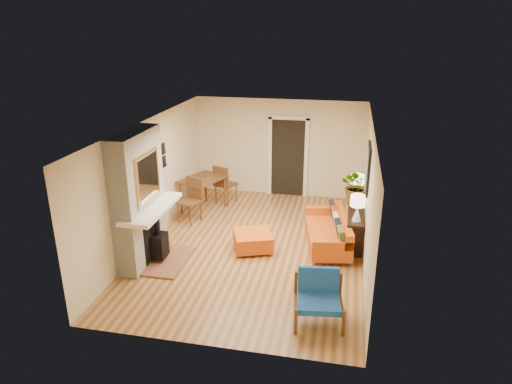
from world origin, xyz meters
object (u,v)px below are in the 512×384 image
lamp_near (358,205)px  houseplant (357,185)px  sofa (331,232)px  lamp_far (357,183)px  console_table (356,215)px  dining_table (206,185)px  ottoman (253,240)px  blue_chair (319,294)px

lamp_near → houseplant: size_ratio=0.66×
sofa → lamp_near: lamp_near is taller
sofa → lamp_near: bearing=-25.9°
sofa → lamp_far: lamp_far is taller
sofa → console_table: size_ratio=1.06×
lamp_near → dining_table: bearing=157.2°
dining_table → lamp_far: lamp_far is taller
ottoman → dining_table: (-1.58, 1.81, 0.46)m
lamp_near → console_table: bearing=90.0°
blue_chair → ottoman: bearing=126.0°
dining_table → houseplant: 3.70m
blue_chair → lamp_near: lamp_near is taller
blue_chair → lamp_near: size_ratio=1.58×
console_table → houseplant: (-0.01, 0.30, 0.56)m
sofa → houseplant: size_ratio=2.40×
blue_chair → lamp_far: (0.56, 3.68, 0.63)m
ottoman → console_table: size_ratio=0.52×
lamp_far → houseplant: size_ratio=0.66×
dining_table → lamp_near: (3.64, -1.53, 0.38)m
blue_chair → dining_table: 4.96m
sofa → dining_table: size_ratio=1.01×
console_table → lamp_far: bearing=90.0°
console_table → houseplant: bearing=91.9°
sofa → houseplant: bearing=56.3°
ottoman → lamp_far: bearing=38.0°
ottoman → houseplant: bearing=31.2°
console_table → lamp_near: 0.83m
blue_chair → lamp_far: 3.78m
dining_table → blue_chair: bearing=-51.5°
ottoman → dining_table: bearing=131.1°
lamp_far → lamp_near: bearing=-90.0°
ottoman → houseplant: houseplant is taller
lamp_near → lamp_far: (0.00, 1.34, 0.00)m
dining_table → console_table: bearing=-13.3°
blue_chair → console_table: size_ratio=0.46×
sofa → blue_chair: bearing=-91.4°
ottoman → houseplant: size_ratio=1.17×
console_table → dining_table: bearing=166.7°
ottoman → lamp_far: (2.06, 1.61, 0.84)m
sofa → ottoman: bearing=-161.8°
ottoman → houseplant: 2.57m
dining_table → lamp_far: bearing=-3.1°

